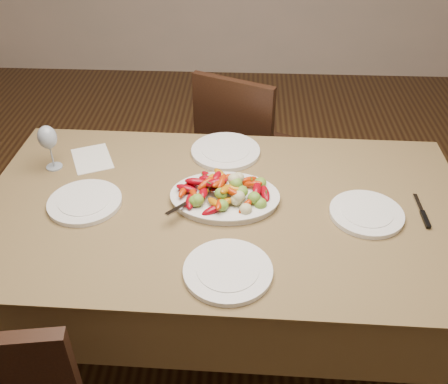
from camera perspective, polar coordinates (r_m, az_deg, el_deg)
floor at (r=2.40m, az=0.93°, el=-16.09°), size 6.00×6.00×0.00m
dining_table at (r=2.12m, az=-0.00°, el=-9.58°), size 1.86×1.07×0.76m
chair_far at (r=2.74m, az=2.68°, el=5.05°), size 0.55×0.55×0.95m
serving_platter at (r=1.88m, az=0.09°, el=-0.71°), size 0.40×0.30×0.02m
roasted_vegetables at (r=1.85m, az=0.10°, el=0.69°), size 0.33×0.23×0.09m
serving_spoon at (r=1.83m, az=-2.01°, el=-0.42°), size 0.26×0.22×0.03m
plate_left at (r=1.94m, az=-15.61°, el=-1.15°), size 0.27×0.27×0.02m
plate_right at (r=1.89m, az=15.96°, el=-2.41°), size 0.27×0.27×0.02m
plate_far at (r=2.16m, az=0.18°, el=4.66°), size 0.30×0.30×0.02m
plate_near at (r=1.60m, az=0.45°, el=-9.03°), size 0.29×0.29×0.02m
wine_glass at (r=2.14m, az=-19.32°, el=4.96°), size 0.08×0.08×0.20m
menu_card at (r=2.20m, az=-14.84°, el=3.70°), size 0.22×0.25×0.00m
table_knife at (r=1.96m, az=21.68°, el=-2.18°), size 0.02×0.20×0.01m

